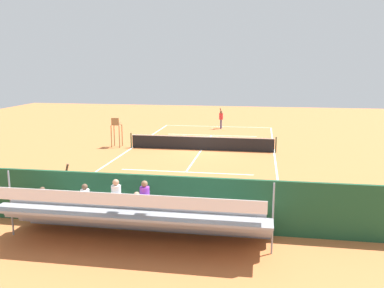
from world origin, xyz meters
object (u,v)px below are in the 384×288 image
tennis_racket (212,128)px  tennis_ball_near (223,130)px  tennis_net (201,143)px  bleacher_stand (134,216)px  equipment_bag (155,216)px  tennis_player (221,118)px  courtside_bench (207,209)px  umpire_chair (116,129)px  line_judge (64,186)px

tennis_racket → tennis_ball_near: 1.64m
tennis_net → tennis_ball_near: 8.64m
tennis_net → bleacher_stand: size_ratio=1.14×
equipment_bag → tennis_ball_near: (-0.61, -22.00, -0.15)m
tennis_racket → bleacher_stand: bearing=90.7°
bleacher_stand → tennis_player: bearing=-91.2°
courtside_bench → tennis_racket: size_ratio=3.08×
tennis_ball_near → bleacher_stand: bearing=88.0°
umpire_chair → line_judge: bearing=100.3°
tennis_player → tennis_ball_near: size_ratio=29.18×
umpire_chair → line_judge: (-2.35, 12.85, -0.30)m
tennis_net → line_judge: bearing=73.3°
courtside_bench → tennis_player: 23.13m
tennis_player → tennis_racket: (0.83, 0.01, -1.00)m
line_judge → bleacher_stand: bearing=146.0°
equipment_bag → tennis_player: (-0.30, -23.19, 0.84)m
bleacher_stand → tennis_player: 25.14m
tennis_net → tennis_racket: 9.79m
tennis_net → umpire_chair: (6.20, -0.04, 0.81)m
tennis_net → tennis_ball_near: bearing=-94.8°
tennis_racket → tennis_ball_near: size_ratio=8.86×
bleacher_stand → line_judge: (3.76, -2.54, 0.10)m
bleacher_stand → equipment_bag: size_ratio=10.07×
tennis_ball_near → equipment_bag: bearing=88.4°
equipment_bag → tennis_ball_near: equipment_bag is taller
tennis_racket → line_judge: line_judge is taller
tennis_net → tennis_racket: size_ratio=17.61×
umpire_chair → tennis_ball_near: umpire_chair is taller
bleacher_stand → tennis_ball_near: (-0.82, -23.95, -0.89)m
tennis_racket → tennis_ball_near: tennis_ball_near is taller
bleacher_stand → tennis_racket: (0.32, -25.12, -0.90)m
tennis_net → tennis_racket: tennis_net is taller
tennis_net → line_judge: (3.85, 12.82, 0.51)m
courtside_bench → line_judge: (6.00, -0.46, 0.46)m
umpire_chair → bleacher_stand: bearing=111.6°
tennis_racket → courtside_bench: bearing=96.3°
tennis_net → tennis_ball_near: tennis_net is taller
tennis_ball_near → line_judge: bearing=77.9°
courtside_bench → equipment_bag: courtside_bench is taller
line_judge → tennis_racket: bearing=-98.7°
tennis_net → umpire_chair: bearing=-0.3°
tennis_ball_near → line_judge: (4.58, 21.41, 0.98)m
line_judge → equipment_bag: bearing=171.6°
umpire_chair → tennis_ball_near: (-6.92, -8.56, -1.28)m
bleacher_stand → umpire_chair: bearing=-68.4°
equipment_bag → line_judge: 4.10m
umpire_chair → tennis_ball_near: 11.08m
umpire_chair → line_judge: 13.07m
courtside_bench → tennis_player: size_ratio=0.93×
umpire_chair → tennis_racket: umpire_chair is taller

